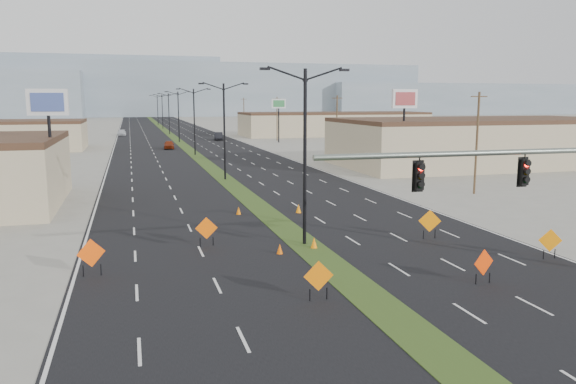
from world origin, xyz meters
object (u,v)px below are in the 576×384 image
object	(u,v)px
construction_sign_0	(91,254)
construction_sign_2	(206,229)
car_left	(169,145)
streetlight_2	(194,119)
streetlight_1	(224,128)
cone_3	(239,211)
construction_sign_5	(550,241)
pole_sign_east_near	(404,105)
cone_0	(314,243)
streetlight_0	(305,151)
signal_mast	(559,180)
streetlight_6	(158,109)
cone_1	(280,249)
streetlight_5	(162,110)
cone_2	(298,208)
pole_sign_east_far	(279,107)
construction_sign_3	(484,264)
construction_sign_1	(319,277)
streetlight_4	(169,112)
car_mid	(218,136)
pole_sign_west	(48,112)
streetlight_3	(179,115)
car_far	(122,133)

from	to	relation	value
construction_sign_0	construction_sign_2	bearing A→B (deg)	11.60
car_left	streetlight_2	bearing A→B (deg)	-72.47
streetlight_1	construction_sign_0	bearing A→B (deg)	-110.37
cone_3	construction_sign_5	bearing A→B (deg)	-49.61
pole_sign_east_near	cone_0	bearing A→B (deg)	-129.84
streetlight_0	construction_sign_0	world-z (taller)	streetlight_0
streetlight_1	cone_0	distance (m)	29.51
signal_mast	streetlight_6	distance (m)	178.21
car_left	cone_1	xyz separation A→B (m)	(1.16, -70.06, -0.43)
streetlight_1	streetlight_5	distance (m)	112.00
cone_2	pole_sign_east_far	size ratio (longest dim) A/B	0.08
construction_sign_5	cone_3	bearing A→B (deg)	150.95
pole_sign_east_near	construction_sign_3	bearing A→B (deg)	-116.17
streetlight_1	construction_sign_1	bearing A→B (deg)	-93.42
streetlight_2	construction_sign_1	bearing A→B (deg)	-91.95
construction_sign_0	cone_2	world-z (taller)	construction_sign_0
car_left	cone_0	distance (m)	69.58
cone_1	pole_sign_east_near	size ratio (longest dim) A/B	0.06
streetlight_4	construction_sign_2	bearing A→B (deg)	-92.85
car_mid	pole_sign_east_far	distance (m)	15.73
streetlight_5	cone_0	xyz separation A→B (m)	(0.23, -141.06, -5.09)
streetlight_5	streetlight_6	xyz separation A→B (m)	(0.00, 28.00, 0.00)
construction_sign_0	pole_sign_west	bearing A→B (deg)	78.63
streetlight_2	streetlight_3	xyz separation A→B (m)	(0.00, 28.00, 0.00)
streetlight_4	cone_3	world-z (taller)	streetlight_4
streetlight_5	car_left	size ratio (longest dim) A/B	2.36
streetlight_4	construction_sign_2	distance (m)	111.07
streetlight_4	cone_2	xyz separation A→B (m)	(2.33, -103.08, -5.08)
cone_3	streetlight_1	bearing A→B (deg)	83.61
car_far	construction_sign_0	world-z (taller)	construction_sign_0
cone_3	construction_sign_3	bearing A→B (deg)	-67.32
car_left	construction_sign_3	size ratio (longest dim) A/B	2.61
cone_0	pole_sign_east_far	xyz separation A→B (m)	(18.84, 79.19, 6.62)
car_far	construction_sign_1	world-z (taller)	construction_sign_1
construction_sign_3	pole_sign_west	size ratio (longest dim) A/B	0.18
car_far	cone_3	bearing A→B (deg)	-84.17
streetlight_0	pole_sign_west	size ratio (longest dim) A/B	1.10
streetlight_2	construction_sign_5	world-z (taller)	streetlight_2
car_left	construction_sign_5	distance (m)	76.24
streetlight_2	construction_sign_3	size ratio (longest dim) A/B	6.17
construction_sign_3	cone_0	world-z (taller)	construction_sign_3
streetlight_1	cone_1	size ratio (longest dim) A/B	17.37
streetlight_2	pole_sign_east_near	size ratio (longest dim) A/B	1.06
signal_mast	streetlight_2	xyz separation A→B (m)	(-8.56, 66.00, 0.63)
cone_0	pole_sign_east_near	distance (m)	34.65
streetlight_4	pole_sign_west	world-z (taller)	streetlight_4
construction_sign_5	cone_1	xyz separation A→B (m)	(-13.41, 4.78, -0.66)
streetlight_6	construction_sign_3	size ratio (longest dim) A/B	6.17
streetlight_2	car_mid	distance (m)	33.47
pole_sign_west	pole_sign_east_near	distance (m)	36.79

